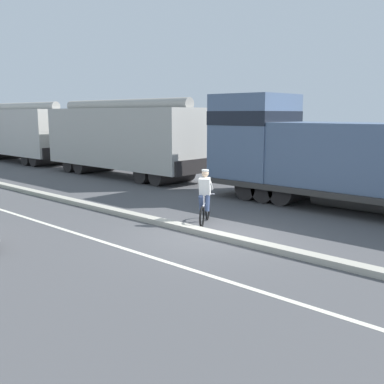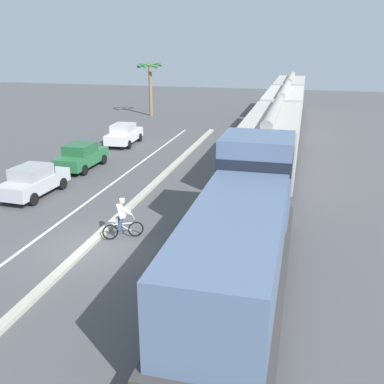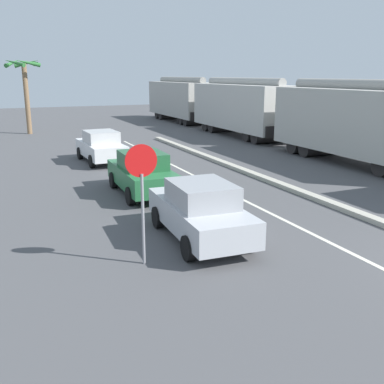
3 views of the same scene
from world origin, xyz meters
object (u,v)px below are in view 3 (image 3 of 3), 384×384
at_px(hopper_car_lead, 359,123).
at_px(parked_car_silver, 200,211).
at_px(hopper_car_trailing, 181,100).
at_px(palm_tree_near, 25,78).
at_px(parked_car_green, 142,173).
at_px(parked_car_white, 101,146).
at_px(hopper_car_middle, 242,107).
at_px(stop_sign, 142,181).

xyz_separation_m(hopper_car_lead, parked_car_silver, (-11.66, -6.55, -1.26)).
bearing_deg(hopper_car_trailing, palm_tree_near, -164.30).
bearing_deg(parked_car_silver, hopper_car_lead, 29.33).
height_order(hopper_car_trailing, parked_car_green, hopper_car_trailing).
bearing_deg(parked_car_white, hopper_car_lead, -26.01).
distance_m(hopper_car_trailing, parked_car_white, 21.07).
bearing_deg(parked_car_silver, hopper_car_middle, 57.29).
xyz_separation_m(hopper_car_trailing, parked_car_white, (-11.64, -17.52, -1.26)).
height_order(hopper_car_lead, parked_car_green, hopper_car_lead).
xyz_separation_m(hopper_car_lead, hopper_car_middle, (0.00, 11.60, 0.00)).
distance_m(parked_car_white, palm_tree_near, 14.16).
relative_size(hopper_car_lead, hopper_car_trailing, 1.00).
distance_m(stop_sign, palm_tree_near, 26.82).
xyz_separation_m(hopper_car_trailing, parked_car_green, (-11.64, -24.48, -1.26)).
bearing_deg(palm_tree_near, hopper_car_trailing, 15.70).
xyz_separation_m(hopper_car_lead, hopper_car_trailing, (0.00, 23.20, 0.00)).
height_order(parked_car_green, palm_tree_near, palm_tree_near).
relative_size(hopper_car_middle, parked_car_silver, 2.48).
bearing_deg(hopper_car_trailing, parked_car_green, -115.43).
bearing_deg(parked_car_silver, parked_car_green, 89.81).
bearing_deg(parked_car_white, palm_tree_near, 100.35).
bearing_deg(parked_car_silver, palm_tree_near, 95.45).
height_order(hopper_car_lead, stop_sign, hopper_car_lead).
distance_m(parked_car_silver, stop_sign, 2.46).
relative_size(parked_car_white, stop_sign, 1.48).
height_order(parked_car_white, palm_tree_near, palm_tree_near).
relative_size(hopper_car_middle, hopper_car_trailing, 1.00).
bearing_deg(parked_car_green, palm_tree_near, 96.89).
bearing_deg(stop_sign, hopper_car_middle, 54.61).
xyz_separation_m(stop_sign, palm_tree_near, (-0.54, 26.74, 2.09)).
height_order(hopper_car_middle, stop_sign, hopper_car_middle).
relative_size(hopper_car_lead, hopper_car_middle, 1.00).
relative_size(parked_car_silver, parked_car_white, 1.00).
relative_size(hopper_car_trailing, palm_tree_near, 1.90).
height_order(hopper_car_trailing, parked_car_silver, hopper_car_trailing).
distance_m(hopper_car_trailing, parked_car_green, 27.14).
bearing_deg(hopper_car_trailing, parked_car_silver, -111.40).
height_order(parked_car_silver, stop_sign, stop_sign).
distance_m(hopper_car_trailing, stop_sign, 33.57).
distance_m(hopper_car_lead, parked_car_white, 13.02).
xyz_separation_m(hopper_car_middle, palm_tree_near, (-14.12, 7.63, 2.03)).
height_order(hopper_car_middle, parked_car_silver, hopper_car_middle).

